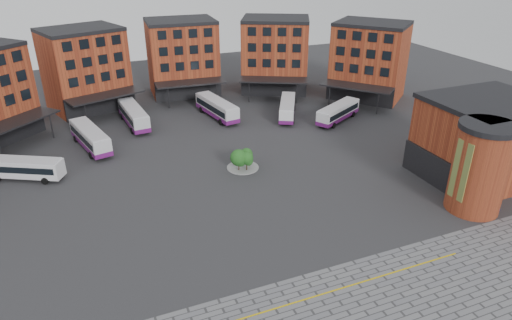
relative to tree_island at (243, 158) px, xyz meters
name	(u,v)px	position (x,y,z in m)	size (l,w,h in m)	color
ground	(264,214)	(-1.87, -11.56, -1.66)	(160.00, 160.00, 0.00)	#28282B
yellow_line	(345,287)	(0.13, -25.56, -1.63)	(26.00, 0.15, 0.02)	gold
main_building	(152,75)	(-6.64, 26.68, 5.57)	(94.14, 42.48, 14.60)	#9C4022
east_building	(483,144)	(26.83, -14.62, 3.64)	(17.40, 15.40, 10.60)	#9C4022
tree_island	(243,158)	(0.00, 0.00, 0.00)	(4.40, 4.40, 3.11)	gray
bus_a	(24,167)	(-27.40, 8.32, 0.04)	(10.02, 6.85, 2.87)	silver
bus_b	(90,137)	(-18.62, 15.34, 0.10)	(5.30, 11.80, 3.24)	silver
bus_c	(134,115)	(-11.13, 22.44, 0.10)	(3.65, 11.71, 3.25)	silver
bus_d	(217,108)	(3.02, 20.76, 0.11)	(4.64, 11.83, 3.25)	silver
bus_e	(287,108)	(14.64, 16.33, -0.03)	(7.20, 10.56, 3.00)	white
bus_f	(338,112)	(21.81, 11.06, -0.04)	(10.48, 7.25, 2.99)	white
blue_car	(483,209)	(21.46, -20.95, -1.00)	(1.40, 4.00, 1.32)	#0D1EAD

